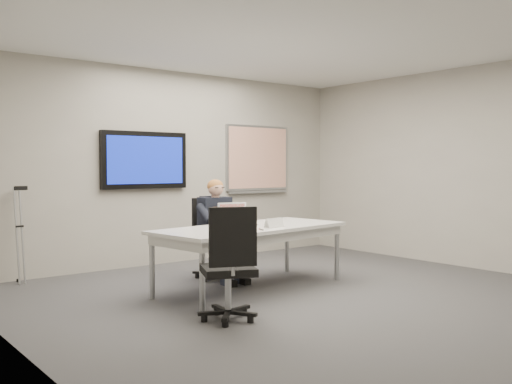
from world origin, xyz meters
TOP-DOWN VIEW (x-y plane):
  - floor at (0.00, 0.00)m, footprint 6.00×6.00m
  - ceiling at (0.00, 0.00)m, footprint 6.00×6.00m
  - wall_back at (0.00, 3.00)m, footprint 6.00×0.02m
  - wall_left at (-3.00, 0.00)m, footprint 0.02×6.00m
  - wall_right at (3.00, 0.00)m, footprint 0.02×6.00m
  - conference_table at (-0.23, 0.85)m, footprint 2.45×1.28m
  - tv_display at (-0.50, 2.95)m, footprint 1.30×0.09m
  - whiteboard at (1.55, 2.97)m, footprint 1.25×0.08m
  - office_chair_far at (-0.24, 1.65)m, footprint 0.57×0.57m
  - office_chair_near at (-1.25, -0.13)m, footprint 0.67×0.67m
  - seated_person at (-0.25, 1.41)m, footprint 0.40×0.68m
  - crutch at (-2.24, 2.83)m, footprint 0.26×0.46m
  - laptop at (-0.28, 1.09)m, footprint 0.41×0.41m
  - name_tent at (-0.10, 0.61)m, footprint 0.27×0.11m
  - pen at (-0.39, 0.48)m, footprint 0.05×0.13m

SIDE VIEW (x-z plane):
  - floor at x=0.00m, z-range -0.01..0.01m
  - office_chair_far at x=-0.24m, z-range -0.19..0.82m
  - office_chair_near at x=-1.25m, z-range -0.20..0.86m
  - seated_person at x=-0.25m, z-range -0.12..1.13m
  - crutch at x=-2.24m, z-range -0.01..1.22m
  - conference_table at x=-0.23m, z-range 0.28..1.00m
  - pen at x=-0.39m, z-range 0.72..0.73m
  - name_tent at x=-0.10m, z-range 0.72..0.83m
  - laptop at x=-0.28m, z-range 0.66..0.92m
  - wall_back at x=0.00m, z-range 0.00..2.80m
  - wall_left at x=-3.00m, z-range 0.00..2.80m
  - wall_right at x=3.00m, z-range 0.00..2.80m
  - tv_display at x=-0.50m, z-range 1.10..1.90m
  - whiteboard at x=1.55m, z-range 0.98..2.08m
  - ceiling at x=0.00m, z-range 2.79..2.81m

